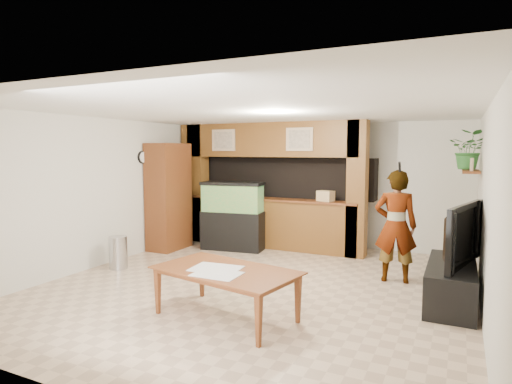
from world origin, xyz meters
The scene contains 21 objects.
floor centered at (0.00, 0.00, 0.00)m, with size 6.50×6.50×0.00m, color tan.
ceiling centered at (0.00, 0.00, 2.60)m, with size 6.50×6.50×0.00m, color white.
wall_back centered at (0.00, 3.25, 1.30)m, with size 6.00×6.00×0.00m, color beige.
wall_left centered at (-3.00, 0.00, 1.30)m, with size 6.50×6.50×0.00m, color beige.
wall_right centered at (3.00, 0.00, 1.30)m, with size 6.50×6.50×0.00m, color beige.
partition centered at (-0.95, 2.64, 1.31)m, with size 4.20×0.99×2.60m.
wall_clock centered at (-2.97, 1.00, 1.90)m, with size 0.05×0.25×0.25m.
wall_shelf centered at (2.85, 1.95, 1.70)m, with size 0.25×0.90×0.04m, color brown.
pantry_cabinet centered at (-2.70, 1.45, 1.09)m, with size 0.54×0.89×2.18m, color brown.
trash_can centered at (-2.56, -0.17, 0.28)m, with size 0.31×0.31×0.56m, color #B2B2B7.
aquarium centered at (-1.47, 1.95, 0.68)m, with size 1.26×0.47×1.39m.
tv_stand centered at (2.65, 0.46, 0.27)m, with size 0.59×1.61×0.54m, color black.
television centered at (2.65, 0.46, 0.94)m, with size 1.41×0.18×0.81m, color black.
photo_frame centered at (2.85, 1.63, 1.82)m, with size 0.03×0.15×0.20m, color tan.
potted_plant centered at (2.82, 2.27, 2.04)m, with size 0.58×0.50×0.65m, color #276227.
person centered at (1.83, 1.14, 0.87)m, with size 0.63×0.42×1.74m, color tan.
microphone centered at (1.88, 0.98, 1.79)m, with size 0.04×0.04×0.16m, color black.
dining_table centered at (0.19, -1.31, 0.30)m, with size 1.72×0.96×0.61m, color brown.
newspaper_a centered at (0.09, -1.31, 0.61)m, with size 0.59×0.43×0.01m, color silver.
newspaper_b centered at (0.22, -1.50, 0.61)m, with size 0.54×0.39×0.01m, color silver.
counter_box centered at (0.33, 2.45, 1.14)m, with size 0.31×0.21×0.21m, color tan.
Camera 1 is at (2.70, -5.65, 2.03)m, focal length 30.00 mm.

